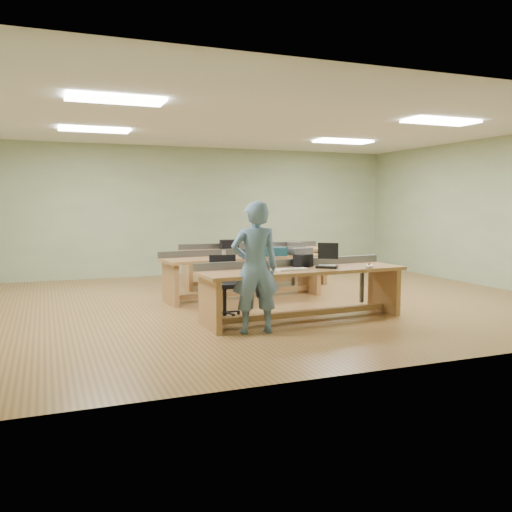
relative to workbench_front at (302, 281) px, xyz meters
name	(u,v)px	position (x,y,z in m)	size (l,w,h in m)	color
floor	(258,302)	(-0.07, 1.54, -0.56)	(10.00, 10.00, 0.00)	olive
ceiling	(259,124)	(-0.07, 1.54, 2.44)	(10.00, 10.00, 0.00)	silver
wall_back	(196,211)	(-0.07, 5.54, 0.94)	(10.00, 0.04, 3.00)	#9CAE84
wall_front	(405,222)	(-0.07, -2.46, 0.94)	(10.00, 0.04, 3.00)	#9CAE84
wall_right	(488,213)	(4.93, 1.54, 0.94)	(0.04, 8.00, 3.00)	#9CAE84
fluor_panels	(259,126)	(-0.07, 1.54, 2.41)	(6.20, 3.50, 0.03)	white
workbench_front	(302,281)	(0.00, 0.00, 0.00)	(3.10, 0.97, 0.86)	#A16D44
workbench_mid	(243,267)	(-0.17, 2.03, 0.00)	(2.98, 1.04, 0.86)	#A16D44
workbench_back	(255,258)	(0.56, 3.34, 0.00)	(3.07, 0.94, 0.86)	#A16D44
person	(255,267)	(-0.92, -0.49, 0.30)	(0.63, 0.41, 1.72)	slate
laptop_base	(327,267)	(0.38, -0.05, 0.21)	(0.30, 0.25, 0.03)	black
laptop_screen	(328,251)	(0.45, 0.04, 0.43)	(0.30, 0.01, 0.24)	black
keyboard	(292,269)	(-0.23, -0.14, 0.20)	(0.44, 0.15, 0.03)	white
trackball_mouse	(369,266)	(0.94, -0.30, 0.22)	(0.12, 0.14, 0.06)	white
camera_bag	(303,261)	(0.11, 0.20, 0.28)	(0.27, 0.17, 0.18)	black
task_chair	(224,293)	(-0.95, 0.73, -0.23)	(0.56, 0.56, 0.90)	black
parts_bin_teal	(273,251)	(0.37, 1.93, 0.26)	(0.43, 0.32, 0.15)	#163D4A
parts_bin_grey	(299,251)	(0.92, 1.99, 0.25)	(0.43, 0.28, 0.12)	#3D3D3F
mug	(241,254)	(-0.25, 1.94, 0.23)	(0.11, 0.11, 0.09)	#3D3D3F
drinks_can	(224,254)	(-0.56, 1.95, 0.25)	(0.07, 0.07, 0.13)	white
storage_box_back	(229,245)	(0.00, 3.32, 0.29)	(0.36, 0.25, 0.20)	black
tray_back	(294,245)	(1.45, 3.33, 0.25)	(0.30, 0.22, 0.12)	#3D3D3F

